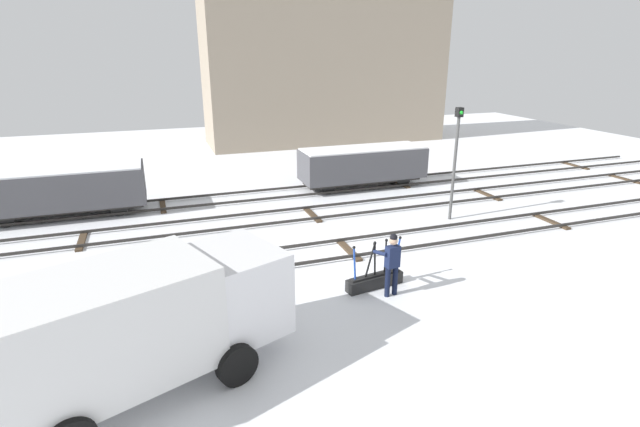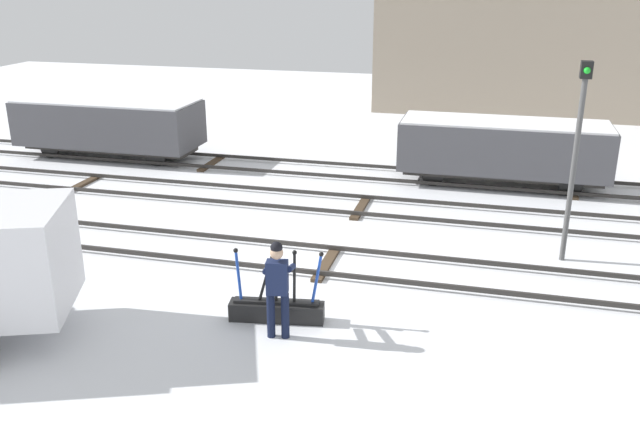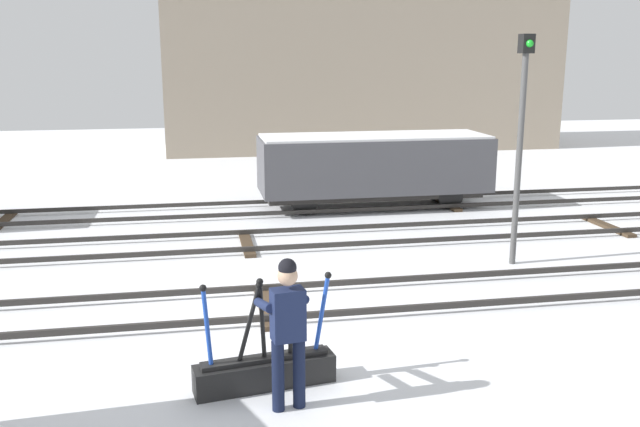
# 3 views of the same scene
# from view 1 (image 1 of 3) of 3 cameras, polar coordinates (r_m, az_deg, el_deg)

# --- Properties ---
(ground_plane) EXTENTS (60.00, 60.00, 0.00)m
(ground_plane) POSITION_cam_1_polar(r_m,az_deg,el_deg) (16.69, 3.38, -4.43)
(ground_plane) COLOR white
(track_main_line) EXTENTS (44.00, 1.94, 0.18)m
(track_main_line) POSITION_cam_1_polar(r_m,az_deg,el_deg) (16.65, 3.38, -4.08)
(track_main_line) COLOR #2D2B28
(track_main_line) RESTS_ON ground_plane
(track_siding_near) EXTENTS (44.00, 1.94, 0.18)m
(track_siding_near) POSITION_cam_1_polar(r_m,az_deg,el_deg) (20.10, -0.94, 0.07)
(track_siding_near) COLOR #2D2B28
(track_siding_near) RESTS_ON ground_plane
(track_siding_far) EXTENTS (44.00, 1.94, 0.18)m
(track_siding_far) POSITION_cam_1_polar(r_m,az_deg,el_deg) (23.08, -3.52, 2.56)
(track_siding_far) COLOR #2D2B28
(track_siding_far) RESTS_ON ground_plane
(switch_lever_frame) EXTENTS (1.83, 0.64, 1.45)m
(switch_lever_frame) POSITION_cam_1_polar(r_m,az_deg,el_deg) (14.22, 6.52, -7.75)
(switch_lever_frame) COLOR black
(switch_lever_frame) RESTS_ON ground_plane
(rail_worker) EXTENTS (0.62, 0.76, 1.87)m
(rail_worker) POSITION_cam_1_polar(r_m,az_deg,el_deg) (13.51, 8.51, -5.53)
(rail_worker) COLOR #111831
(rail_worker) RESTS_ON ground_plane
(delivery_truck) EXTENTS (6.05, 4.03, 2.69)m
(delivery_truck) POSITION_cam_1_polar(r_m,az_deg,el_deg) (10.35, -19.79, -11.56)
(delivery_truck) COLOR silver
(delivery_truck) RESTS_ON ground_plane
(signal_post) EXTENTS (0.24, 0.32, 4.51)m
(signal_post) POSITION_cam_1_polar(r_m,az_deg,el_deg) (19.70, 15.79, 6.81)
(signal_post) COLOR #4C4C4C
(signal_post) RESTS_ON ground_plane
(apartment_building) EXTENTS (17.65, 5.25, 11.25)m
(apartment_building) POSITION_cam_1_polar(r_m,az_deg,el_deg) (36.42, 0.68, 17.40)
(apartment_building) COLOR gray
(apartment_building) RESTS_ON ground_plane
(freight_car_mid_siding) EXTENTS (6.22, 2.06, 2.01)m
(freight_car_mid_siding) POSITION_cam_1_polar(r_m,az_deg,el_deg) (24.06, 5.09, 5.84)
(freight_car_mid_siding) COLOR #2D2B28
(freight_car_mid_siding) RESTS_ON ground_plane
(freight_car_near_switch) EXTENTS (6.39, 2.32, 2.06)m
(freight_car_near_switch) POSITION_cam_1_polar(r_m,az_deg,el_deg) (22.30, -28.26, 2.64)
(freight_car_near_switch) COLOR #2D2B28
(freight_car_near_switch) RESTS_ON ground_plane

